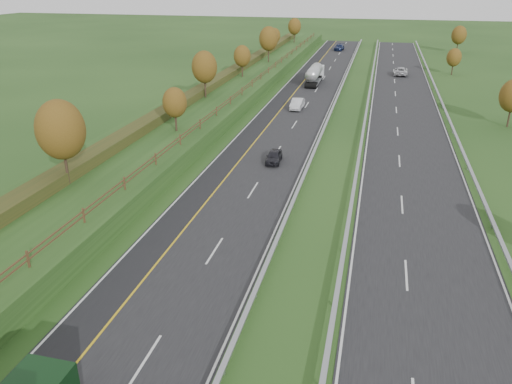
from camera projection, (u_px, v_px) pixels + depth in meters
ground at (341, 136)px, 64.78m from camera, size 400.00×400.00×0.00m
near_carriageway at (287, 122)px, 70.96m from camera, size 10.50×200.00×0.04m
far_carriageway at (407, 130)px, 67.38m from camera, size 10.50×200.00×0.04m
hard_shoulder at (261, 121)px, 71.78m from camera, size 3.00×200.00×0.04m
lane_markings at (332, 125)px, 69.45m from camera, size 26.75×200.00×0.01m
embankment_left at (200, 110)px, 73.40m from camera, size 12.00×200.00×2.00m
hedge_left at (187, 99)px, 73.22m from camera, size 2.20×180.00×1.10m
fence_left at (228, 101)px, 71.37m from camera, size 0.12×189.06×1.20m
median_barrier_near at (327, 121)px, 69.49m from camera, size 0.32×200.00×0.71m
median_barrier_far at (364, 123)px, 68.38m from camera, size 0.32×200.00×0.71m
outer_barrier_far at (453, 129)px, 65.88m from camera, size 0.32×200.00×0.71m
trees_left at (193, 78)px, 68.18m from camera, size 6.64×164.30×7.66m
trees_far at (482, 67)px, 88.85m from camera, size 8.45×118.60×7.12m
road_tanker at (315, 74)px, 96.06m from camera, size 2.40×11.22×3.46m
car_dark_near at (274, 156)px, 55.42m from camera, size 1.78×3.98×1.33m
car_silver_mid at (297, 104)px, 77.81m from camera, size 1.75×4.85×1.59m
car_small_far at (339, 47)px, 139.61m from camera, size 2.69×5.74×1.62m
car_oncoming at (401, 71)px, 104.44m from camera, size 2.92×6.00×1.64m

